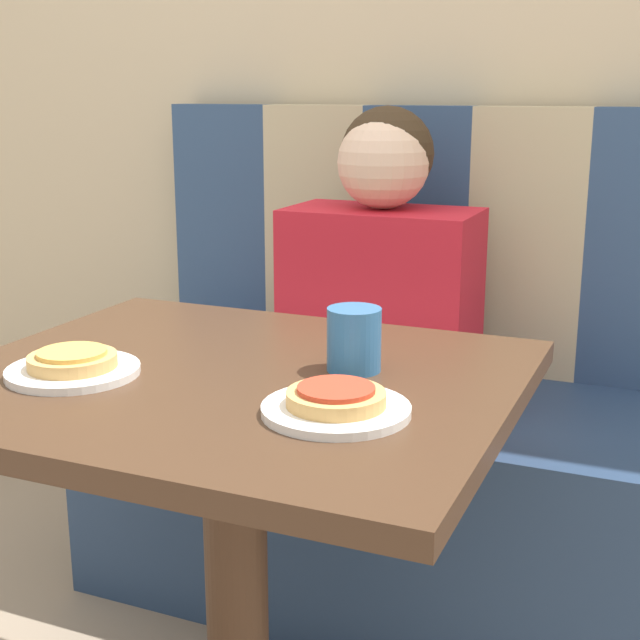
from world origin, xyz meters
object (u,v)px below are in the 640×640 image
object	(u,v)px
plate_right	(336,410)
pizza_left	(72,360)
pizza_right	(336,397)
drinking_cup	(354,339)
plate_left	(73,371)
person	(382,262)

from	to	relation	value
plate_right	pizza_left	size ratio (longest dim) A/B	1.50
pizza_right	plate_right	bearing A→B (deg)	26.57
pizza_left	drinking_cup	size ratio (longest dim) A/B	1.36
plate_right	pizza_left	world-z (taller)	pizza_left
plate_left	plate_right	world-z (taller)	same
plate_left	pizza_left	distance (m)	0.02
plate_left	person	bearing A→B (deg)	74.97
plate_right	pizza_right	bearing A→B (deg)	-153.43
plate_right	pizza_right	xyz separation A→B (m)	(-0.00, -0.00, 0.02)
pizza_left	pizza_right	size ratio (longest dim) A/B	1.00
plate_left	pizza_right	xyz separation A→B (m)	(0.42, -0.00, 0.02)
plate_right	drinking_cup	world-z (taller)	drinking_cup
plate_right	drinking_cup	distance (m)	0.19
plate_right	pizza_left	distance (m)	0.42
plate_left	drinking_cup	bearing A→B (deg)	26.20
plate_left	plate_right	size ratio (longest dim) A/B	1.00
plate_left	pizza_left	bearing A→B (deg)	-26.57
person	drinking_cup	xyz separation A→B (m)	(0.16, -0.60, -0.00)
pizza_left	drinking_cup	distance (m)	0.42
plate_right	person	bearing A→B (deg)	105.03
pizza_left	drinking_cup	xyz separation A→B (m)	(0.37, 0.18, 0.02)
person	pizza_right	bearing A→B (deg)	-74.97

